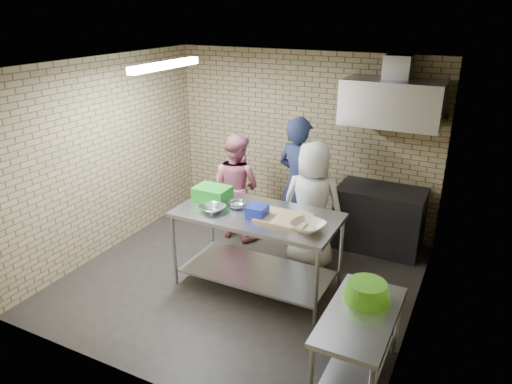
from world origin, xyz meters
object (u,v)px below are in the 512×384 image
(green_basin, at_px, (367,291))
(man_navy, at_px, (298,184))
(prep_table, at_px, (257,250))
(side_counter, at_px, (358,347))
(stove, at_px, (379,218))
(green_crate, at_px, (212,193))
(woman_white, at_px, (312,205))
(blue_tub, at_px, (257,212))
(woman_pink, at_px, (236,186))
(bottle_green, at_px, (429,110))
(bottle_red, at_px, (398,106))

(green_basin, distance_m, man_navy, 2.49)
(prep_table, distance_m, side_counter, 1.90)
(prep_table, relative_size, stove, 1.64)
(green_crate, relative_size, woman_white, 0.26)
(prep_table, distance_m, woman_white, 0.98)
(green_basin, bearing_deg, blue_tub, 154.42)
(woman_pink, bearing_deg, green_basin, 151.63)
(bottle_green, bearing_deg, man_navy, -153.59)
(side_counter, distance_m, bottle_green, 3.41)
(man_navy, bearing_deg, bottle_red, -125.89)
(side_counter, relative_size, bottle_green, 8.00)
(blue_tub, relative_size, green_basin, 0.47)
(prep_table, distance_m, blue_tub, 0.57)
(bottle_red, relative_size, woman_white, 0.11)
(bottle_green, distance_m, woman_white, 1.98)
(stove, relative_size, green_crate, 2.75)
(side_counter, relative_size, blue_tub, 5.50)
(stove, xyz_separation_m, bottle_red, (0.05, 0.24, 1.58))
(prep_table, distance_m, stove, 2.02)
(green_basin, bearing_deg, stove, 99.76)
(bottle_green, distance_m, man_navy, 1.99)
(green_crate, height_order, bottle_red, bottle_red)
(blue_tub, xyz_separation_m, bottle_red, (1.12, 2.02, 0.98))
(man_navy, bearing_deg, stove, -134.24)
(stove, distance_m, green_crate, 2.48)
(woman_pink, bearing_deg, prep_table, 138.92)
(woman_pink, bearing_deg, man_navy, -165.71)
(prep_table, bearing_deg, blue_tub, -63.43)
(man_navy, height_order, woman_white, man_navy)
(bottle_red, relative_size, bottle_green, 1.20)
(prep_table, height_order, woman_white, woman_white)
(woman_pink, bearing_deg, stove, -154.02)
(green_crate, height_order, blue_tub, green_crate)
(bottle_green, bearing_deg, blue_tub, -126.82)
(side_counter, distance_m, stove, 2.79)
(stove, relative_size, woman_white, 0.70)
(side_counter, bearing_deg, prep_table, 145.75)
(woman_white, bearing_deg, side_counter, 118.08)
(bottle_green, distance_m, woman_pink, 2.87)
(woman_white, bearing_deg, man_navy, -49.54)
(bottle_green, relative_size, man_navy, 0.08)
(prep_table, height_order, bottle_green, bottle_green)
(prep_table, relative_size, woman_white, 1.15)
(green_basin, xyz_separation_m, bottle_red, (-0.38, 2.74, 1.19))
(green_crate, xyz_separation_m, bottle_red, (1.87, 1.80, 0.96))
(man_navy, bearing_deg, blue_tub, 109.84)
(bottle_red, bearing_deg, blue_tub, -118.86)
(stove, xyz_separation_m, woman_pink, (-2.01, -0.59, 0.35))
(woman_pink, distance_m, woman_white, 1.32)
(blue_tub, bearing_deg, stove, 59.15)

